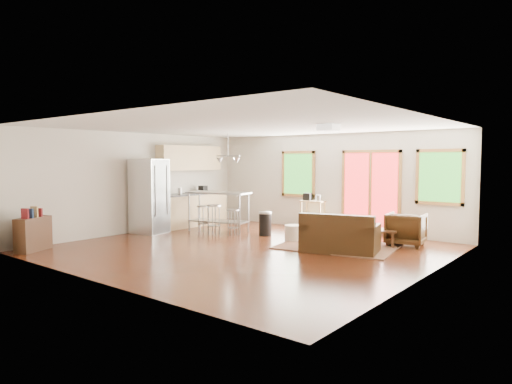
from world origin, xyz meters
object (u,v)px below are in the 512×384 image
Objects in this scene: rug at (338,246)px; island at (218,204)px; loveseat at (340,237)px; armchair at (406,228)px; kitchen_cart at (312,204)px; coffee_table at (375,231)px; ottoman at (355,232)px; refrigerator at (150,196)px.

island is (-3.51, -0.06, 0.71)m from rug.
loveseat is at bearing -6.44° from island.
armchair is 3.05m from kitchen_cart.
island is (-4.09, -0.69, 0.40)m from coffee_table.
ottoman reaches higher than coffee_table.
island is (-3.82, 0.43, 0.40)m from loveseat.
island reaches higher than ottoman.
kitchen_cart is at bearing 151.07° from ottoman.
loveseat is at bearing 53.87° from armchair.
rug is at bearing 107.64° from loveseat.
ottoman is at bearing 13.54° from refrigerator.
loveseat is 1.75m from armchair.
loveseat is at bearing -2.45° from refrigerator.
loveseat is 0.88× the size of refrigerator.
coffee_table is 2.72m from kitchen_cart.
refrigerator is 4.37m from kitchen_cart.
rug is 2.46× the size of kitchen_cart.
loveseat is 5.15m from refrigerator.
loveseat reaches higher than armchair.
kitchen_cart is at bearing 133.88° from rug.
rug is at bearing -46.12° from kitchen_cart.
ottoman is 5.27m from refrigerator.
loveseat is 1.44m from ottoman.
island is at bearing 159.23° from loveseat.
rug is 0.93m from ottoman.
refrigerator is at bearing -132.01° from kitchen_cart.
loveseat reaches higher than rug.
loveseat is at bearing -76.14° from ottoman.
refrigerator is at bearing 13.60° from armchair.
coffee_table is at bearing 47.78° from rug.
ottoman is at bearing 15.55° from island.
island is at bearing 4.82° from armchair.
refrigerator reaches higher than island.
loveseat is 0.95× the size of island.
loveseat is 3.21m from kitchen_cart.
kitchen_cart is at bearing 152.31° from coffee_table.
rug is 0.91m from coffee_table.
kitchen_cart is at bearing 48.97° from island.
coffee_table is 0.60× the size of island.
armchair is 1.17m from ottoman.
island reaches higher than rug.
kitchen_cart reaches higher than rug.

